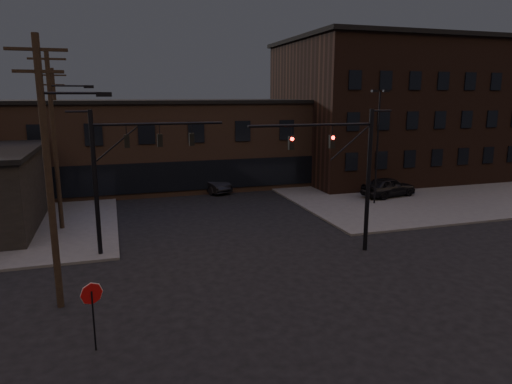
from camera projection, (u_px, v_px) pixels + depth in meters
ground at (288, 297)px, 20.14m from camera, size 140.00×140.00×0.00m
sidewalk_ne at (408, 181)px, 47.13m from camera, size 30.00×30.00×0.15m
building_row at (186, 144)px, 45.43m from camera, size 40.00×12.00×8.00m
building_right at (390, 112)px, 49.43m from camera, size 22.00×16.00×14.00m
traffic_signal_near at (351, 166)px, 24.90m from camera, size 7.12×0.24×8.00m
traffic_signal_far at (119, 165)px, 24.58m from camera, size 7.12×0.24×8.00m
stop_sign at (92, 301)px, 15.55m from camera, size 0.72×0.33×2.48m
utility_pole_near at (50, 169)px, 18.01m from camera, size 3.70×0.28×11.00m
utility_pole_mid at (55, 137)px, 28.85m from camera, size 3.70×0.28×11.50m
utility_pole_far at (57, 130)px, 39.80m from camera, size 2.20×0.28×11.00m
lot_light_a at (378, 137)px, 35.89m from camera, size 1.50×0.28×9.14m
lot_light_b at (405, 131)px, 42.32m from camera, size 1.50×0.28×9.14m
parked_car_lot_a at (388, 187)px, 39.30m from camera, size 5.32×2.96×1.71m
parked_car_lot_b at (355, 174)px, 46.66m from camera, size 4.80×2.27×1.35m
car_crossing at (209, 183)px, 41.92m from camera, size 3.45×5.20×1.62m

